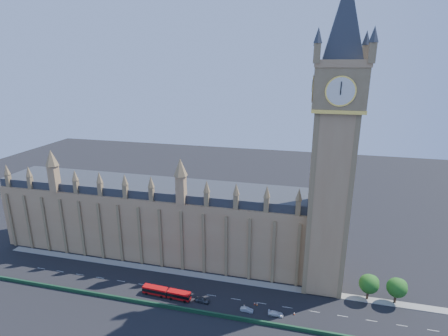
% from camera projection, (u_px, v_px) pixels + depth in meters
% --- Properties ---
extents(ground, '(400.00, 400.00, 0.00)m').
position_uv_depth(ground, '(199.00, 293.00, 112.31)').
color(ground, black).
rests_on(ground, ground).
extents(palace_westminster, '(120.00, 20.00, 28.00)m').
position_uv_depth(palace_westminster, '(154.00, 218.00, 134.49)').
color(palace_westminster, '#A3794E').
rests_on(palace_westminster, ground).
extents(elizabeth_tower, '(20.59, 20.59, 105.00)m').
position_uv_depth(elizabeth_tower, '(336.00, 123.00, 100.89)').
color(elizabeth_tower, '#A3794E').
rests_on(elizabeth_tower, ground).
extents(bridge_parapet, '(160.00, 0.60, 1.20)m').
position_uv_depth(bridge_parapet, '(190.00, 310.00, 103.77)').
color(bridge_parapet, '#1E4C2D').
rests_on(bridge_parapet, ground).
extents(kerb_north, '(160.00, 3.00, 0.16)m').
position_uv_depth(kerb_north, '(208.00, 276.00, 121.12)').
color(kerb_north, gray).
rests_on(kerb_north, ground).
extents(tree_east_near, '(6.00, 6.00, 8.50)m').
position_uv_depth(tree_east_near, '(370.00, 283.00, 108.11)').
color(tree_east_near, '#382619').
rests_on(tree_east_near, ground).
extents(tree_east_far, '(6.00, 6.00, 8.50)m').
position_uv_depth(tree_east_far, '(398.00, 287.00, 106.28)').
color(tree_east_far, '#382619').
rests_on(tree_east_far, ground).
extents(red_bus, '(16.08, 3.27, 2.72)m').
position_uv_depth(red_bus, '(166.00, 293.00, 110.41)').
color(red_bus, red).
rests_on(red_bus, ground).
extents(car_grey, '(4.83, 2.39, 1.58)m').
position_uv_depth(car_grey, '(202.00, 300.00, 108.08)').
color(car_grey, '#414449').
rests_on(car_grey, ground).
extents(car_silver, '(3.92, 1.54, 1.27)m').
position_uv_depth(car_silver, '(247.00, 310.00, 103.97)').
color(car_silver, '#ADB1B6').
rests_on(car_silver, ground).
extents(car_white, '(4.43, 1.83, 1.28)m').
position_uv_depth(car_white, '(276.00, 314.00, 102.33)').
color(car_white, white).
rests_on(car_white, ground).
extents(cone_a, '(0.53, 0.53, 0.70)m').
position_uv_depth(cone_a, '(257.00, 304.00, 106.73)').
color(cone_a, black).
rests_on(cone_a, ground).
extents(cone_b, '(0.47, 0.47, 0.70)m').
position_uv_depth(cone_b, '(244.00, 305.00, 106.21)').
color(cone_b, black).
rests_on(cone_b, ground).
extents(cone_c, '(0.48, 0.48, 0.74)m').
position_uv_depth(cone_c, '(255.00, 303.00, 107.09)').
color(cone_c, black).
rests_on(cone_c, ground).
extents(cone_d, '(0.53, 0.53, 0.74)m').
position_uv_depth(cone_d, '(294.00, 313.00, 102.80)').
color(cone_d, black).
rests_on(cone_d, ground).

